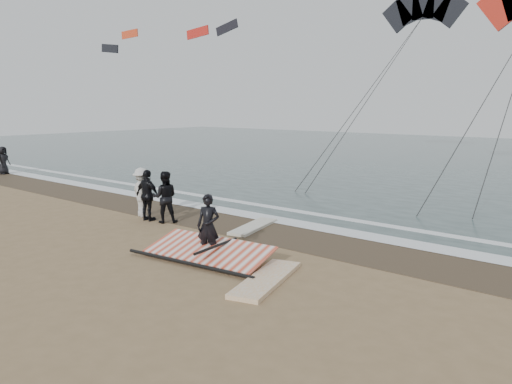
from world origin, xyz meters
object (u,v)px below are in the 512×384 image
(board_white, at_px, (266,279))
(board_cream, at_px, (253,227))
(sail_rig, at_px, (210,252))
(man_main, at_px, (208,226))

(board_white, relative_size, board_cream, 1.12)
(board_white, relative_size, sail_rig, 0.67)
(man_main, relative_size, sail_rig, 0.43)
(sail_rig, bearing_deg, board_white, -11.12)
(sail_rig, bearing_deg, man_main, 153.32)
(board_cream, bearing_deg, board_white, -59.85)
(board_white, xyz_separation_m, board_cream, (-3.57, 3.82, -0.00))
(man_main, distance_m, board_white, 2.62)
(man_main, distance_m, sail_rig, 0.71)
(board_cream, bearing_deg, sail_rig, -82.53)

